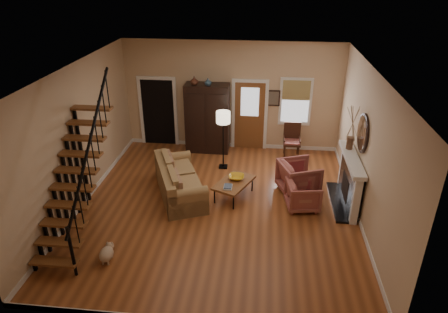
# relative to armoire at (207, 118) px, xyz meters

# --- Properties ---
(room) EXTENTS (7.00, 7.33, 3.30)m
(room) POSITION_rel_armoire_xyz_m (0.29, -1.39, 0.46)
(room) COLOR #974F26
(room) RESTS_ON ground
(staircase) EXTENTS (0.94, 2.80, 3.20)m
(staircase) POSITION_rel_armoire_xyz_m (-2.08, -4.45, 0.55)
(staircase) COLOR brown
(staircase) RESTS_ON ground
(fireplace) EXTENTS (0.33, 1.95, 2.30)m
(fireplace) POSITION_rel_armoire_xyz_m (3.83, -2.65, -0.31)
(fireplace) COLOR black
(fireplace) RESTS_ON ground
(armoire) EXTENTS (1.30, 0.60, 2.10)m
(armoire) POSITION_rel_armoire_xyz_m (0.00, 0.00, 0.00)
(armoire) COLOR black
(armoire) RESTS_ON ground
(vase_a) EXTENTS (0.24, 0.24, 0.25)m
(vase_a) POSITION_rel_armoire_xyz_m (-0.35, -0.10, 1.17)
(vase_a) COLOR #4C2619
(vase_a) RESTS_ON armoire
(vase_b) EXTENTS (0.20, 0.20, 0.21)m
(vase_b) POSITION_rel_armoire_xyz_m (0.05, -0.10, 1.16)
(vase_b) COLOR #334C60
(vase_b) RESTS_ON armoire
(sofa) EXTENTS (1.71, 2.39, 0.82)m
(sofa) POSITION_rel_armoire_xyz_m (-0.31, -2.70, -0.64)
(sofa) COLOR olive
(sofa) RESTS_ON ground
(coffee_table) EXTENTS (1.06, 1.30, 0.43)m
(coffee_table) POSITION_rel_armoire_xyz_m (1.04, -2.67, -0.83)
(coffee_table) COLOR brown
(coffee_table) RESTS_ON ground
(bowl) EXTENTS (0.39, 0.39, 0.09)m
(bowl) POSITION_rel_armoire_xyz_m (1.09, -2.52, -0.57)
(bowl) COLOR gold
(bowl) RESTS_ON coffee_table
(books) EXTENTS (0.21, 0.28, 0.05)m
(books) POSITION_rel_armoire_xyz_m (0.92, -2.97, -0.59)
(books) COLOR beige
(books) RESTS_ON coffee_table
(armchair_left) EXTENTS (0.86, 0.84, 0.69)m
(armchair_left) POSITION_rel_armoire_xyz_m (2.70, -2.97, -0.71)
(armchair_left) COLOR maroon
(armchair_left) RESTS_ON ground
(armchair_right) EXTENTS (1.18, 1.16, 0.84)m
(armchair_right) POSITION_rel_armoire_xyz_m (2.64, -2.25, -0.63)
(armchair_right) COLOR maroon
(armchair_right) RESTS_ON ground
(floor_lamp) EXTENTS (0.40, 0.40, 1.68)m
(floor_lamp) POSITION_rel_armoire_xyz_m (0.60, -1.11, -0.21)
(floor_lamp) COLOR black
(floor_lamp) RESTS_ON ground
(side_chair) EXTENTS (0.54, 0.54, 1.02)m
(side_chair) POSITION_rel_armoire_xyz_m (2.55, -0.20, -0.54)
(side_chair) COLOR #3C1F13
(side_chair) RESTS_ON ground
(dog) EXTENTS (0.27, 0.44, 0.32)m
(dog) POSITION_rel_armoire_xyz_m (-1.23, -5.32, -0.89)
(dog) COLOR tan
(dog) RESTS_ON ground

